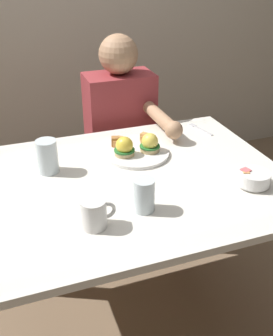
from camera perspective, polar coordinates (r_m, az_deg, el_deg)
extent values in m
plane|color=#7F664C|center=(1.95, -1.22, -20.63)|extent=(6.00, 6.00, 0.00)
cube|color=white|center=(1.48, -1.51, -2.10)|extent=(1.20, 0.90, 0.03)
cube|color=#3F7F51|center=(1.17, 4.81, -11.23)|extent=(1.20, 0.06, 0.00)
cube|color=#3F7F51|center=(1.81, -5.52, 4.44)|extent=(1.20, 0.06, 0.00)
cube|color=brown|center=(2.17, 9.11, -2.72)|extent=(0.06, 0.06, 0.71)
cylinder|color=white|center=(1.64, -0.01, 2.15)|extent=(0.27, 0.27, 0.01)
cylinder|color=tan|center=(1.61, -1.74, 2.20)|extent=(0.08, 0.08, 0.02)
cylinder|color=#286B2D|center=(1.60, -1.75, 2.58)|extent=(0.08, 0.08, 0.01)
sphere|color=yellow|center=(1.59, -1.76, 3.30)|extent=(0.07, 0.07, 0.07)
cylinder|color=tan|center=(1.64, 1.92, 2.79)|extent=(0.08, 0.08, 0.02)
cylinder|color=#286B2D|center=(1.63, 1.92, 3.17)|extent=(0.08, 0.08, 0.01)
sphere|color=#F7DB56|center=(1.63, 1.94, 3.86)|extent=(0.07, 0.07, 0.07)
cube|color=tan|center=(1.70, -2.42, 3.99)|extent=(0.03, 0.03, 0.03)
cube|color=tan|center=(1.67, -2.08, 3.60)|extent=(0.03, 0.03, 0.03)
cube|color=#AD7038|center=(1.68, -3.11, 3.84)|extent=(0.04, 0.04, 0.04)
cube|color=tan|center=(1.71, 1.63, 4.12)|extent=(0.03, 0.03, 0.03)
cube|color=tan|center=(1.72, 1.42, 4.35)|extent=(0.03, 0.03, 0.03)
cube|color=tan|center=(1.72, 1.11, 4.47)|extent=(0.04, 0.04, 0.04)
cube|color=#B77A42|center=(1.67, -2.90, 3.46)|extent=(0.03, 0.03, 0.03)
cube|color=#AD7038|center=(1.70, 1.19, 4.08)|extent=(0.04, 0.04, 0.03)
cylinder|color=white|center=(1.49, 16.32, -2.25)|extent=(0.10, 0.10, 0.01)
cylinder|color=white|center=(1.47, 16.46, -1.34)|extent=(0.12, 0.12, 0.04)
cube|color=#F4DB66|center=(1.48, 16.82, -1.40)|extent=(0.03, 0.03, 0.02)
cube|color=#B7E093|center=(1.48, 16.76, -1.38)|extent=(0.03, 0.03, 0.03)
cube|color=#EA6B70|center=(1.48, 16.47, -0.96)|extent=(0.02, 0.02, 0.02)
cube|color=#B7E093|center=(1.46, 16.87, -1.48)|extent=(0.03, 0.03, 0.02)
cube|color=#F4DB66|center=(1.48, 16.44, -1.47)|extent=(0.03, 0.03, 0.03)
cube|color=#F4A85B|center=(1.46, 15.44, -0.84)|extent=(0.03, 0.03, 0.02)
cube|color=#EA6B70|center=(1.47, 15.36, -0.71)|extent=(0.04, 0.04, 0.03)
cylinder|color=white|center=(1.21, -6.19, -6.54)|extent=(0.08, 0.08, 0.09)
cylinder|color=black|center=(1.19, -6.29, -4.92)|extent=(0.07, 0.07, 0.01)
torus|color=white|center=(1.22, -4.22, -6.09)|extent=(0.06, 0.01, 0.06)
cube|color=silver|center=(1.88, 9.58, 5.31)|extent=(0.04, 0.12, 0.00)
cube|color=silver|center=(1.94, 8.06, 6.11)|extent=(0.03, 0.04, 0.00)
cylinder|color=silver|center=(1.52, -12.69, 1.62)|extent=(0.08, 0.08, 0.13)
cylinder|color=silver|center=(1.53, -12.62, 1.06)|extent=(0.07, 0.07, 0.10)
cylinder|color=silver|center=(1.27, 1.07, -3.91)|extent=(0.07, 0.07, 0.11)
cylinder|color=silver|center=(1.28, 1.06, -4.49)|extent=(0.06, 0.06, 0.08)
cylinder|color=#33333D|center=(2.20, -3.61, -6.13)|extent=(0.11, 0.11, 0.45)
cylinder|color=#33333D|center=(2.24, 0.82, -5.24)|extent=(0.11, 0.11, 0.45)
cube|color=#993338|center=(2.07, -2.41, 6.68)|extent=(0.34, 0.20, 0.50)
sphere|color=tan|center=(1.97, -2.62, 16.02)|extent=(0.19, 0.19, 0.19)
cylinder|color=tan|center=(1.85, 3.45, 7.23)|extent=(0.06, 0.30, 0.06)
sphere|color=tan|center=(1.73, 5.38, 5.47)|extent=(0.08, 0.08, 0.08)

